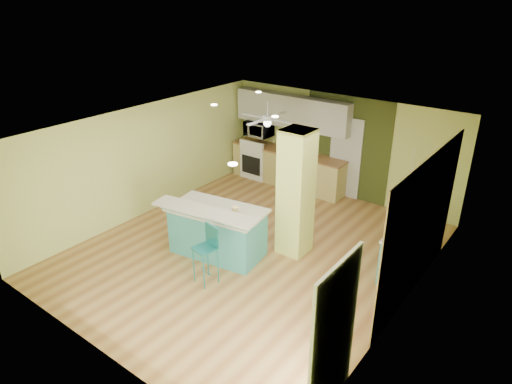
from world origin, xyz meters
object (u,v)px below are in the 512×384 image
peninsula (217,230)px  bar_stool (208,245)px  side_counter (407,252)px  canister (235,210)px  fruit_bowl (299,153)px

peninsula → bar_stool: bearing=-66.4°
bar_stool → side_counter: size_ratio=0.79×
canister → fruit_bowl: bearing=103.4°
side_counter → fruit_bowl: fruit_bowl is taller
bar_stool → side_counter: (2.69, 2.33, -0.28)m
peninsula → canister: (0.42, 0.06, 0.53)m
canister → side_counter: bearing=28.5°
peninsula → side_counter: peninsula is taller
bar_stool → fruit_bowl: (-0.92, 4.40, 0.25)m
peninsula → side_counter: 3.55m
peninsula → fruit_bowl: (-0.43, 3.63, 0.46)m
fruit_bowl → canister: 3.67m
peninsula → side_counter: bearing=17.3°
side_counter → peninsula: bearing=-154.0°
peninsula → bar_stool: (0.49, -0.78, 0.21)m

